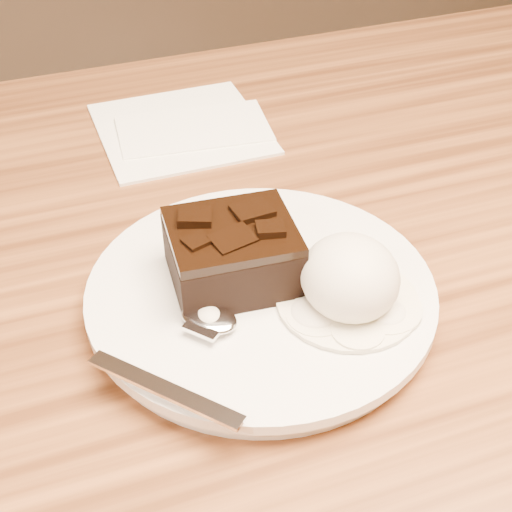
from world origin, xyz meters
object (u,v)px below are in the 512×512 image
object	(u,v)px
brownie	(232,257)
ice_cream_scoop	(350,277)
spoon	(209,320)
napkin	(181,127)
plate	(261,297)

from	to	relation	value
brownie	ice_cream_scoop	bearing A→B (deg)	-38.28
spoon	napkin	distance (m)	0.30
plate	ice_cream_scoop	size ratio (longest dim) A/B	3.52
ice_cream_scoop	brownie	bearing A→B (deg)	141.72
napkin	ice_cream_scoop	bearing A→B (deg)	-83.75
brownie	napkin	world-z (taller)	brownie
spoon	napkin	xyz separation A→B (m)	(0.06, 0.29, -0.02)
napkin	spoon	bearing A→B (deg)	-101.95
brownie	ice_cream_scoop	size ratio (longest dim) A/B	1.22
ice_cream_scoop	napkin	bearing A→B (deg)	96.25
spoon	plate	bearing A→B (deg)	-12.38
plate	ice_cream_scoop	bearing A→B (deg)	-36.84
spoon	napkin	size ratio (longest dim) A/B	1.02
napkin	plate	bearing A→B (deg)	-93.45
plate	brownie	xyz separation A→B (m)	(-0.02, 0.01, 0.03)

